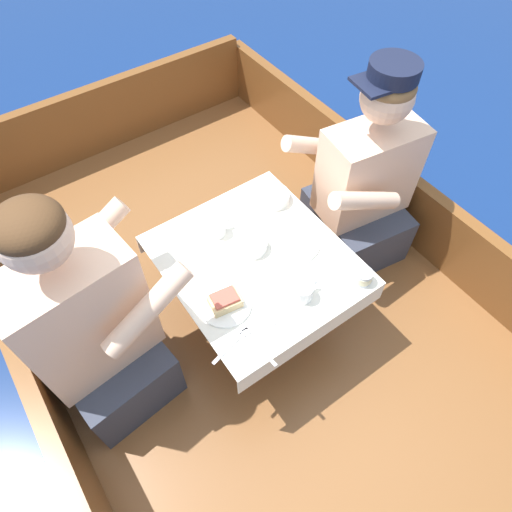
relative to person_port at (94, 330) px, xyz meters
The scene contains 21 objects.
ground_plane 0.99m from the person_port, 15.37° to the right, with size 60.00×60.00×0.00m, color navy.
boat_deck 0.87m from the person_port, 15.37° to the right, with size 1.85×3.18×0.34m, color brown.
gunwale_port 0.40m from the person_port, 147.14° to the right, with size 0.06×3.18×0.35m, color brown.
gunwale_starboard 1.55m from the person_port, ahead, with size 0.06×3.18×0.35m, color brown.
bow_coaming 1.54m from the person_port, 65.64° to the left, with size 1.73×0.06×0.40m, color brown.
cockpit_table 0.63m from the person_port, ahead, with size 0.66×0.73×0.41m.
person_port is the anchor object (origin of this frame).
person_starboard 1.26m from the person_port, ahead, with size 0.56×0.50×0.97m.
plate_sandwich 0.46m from the person_port, 22.99° to the right, with size 0.19×0.19×0.01m.
plate_bread 0.80m from the person_port, ahead, with size 0.19×0.19×0.01m.
sandwich 0.46m from the person_port, 22.99° to the right, with size 0.12×0.09×0.05m.
bowl_port_near 0.65m from the person_port, ahead, with size 0.11×0.11×0.04m.
bowl_starboard_near 0.88m from the person_port, ahead, with size 0.13×0.13×0.04m.
coffee_cup_port 0.59m from the person_port, 11.48° to the left, with size 0.10×0.07×0.07m.
coffee_cup_starboard 0.74m from the person_port, 24.69° to the right, with size 0.10×0.07×0.06m.
tin_can 0.97m from the person_port, 23.22° to the right, with size 0.07×0.07×0.05m.
utensil_spoon_center 0.55m from the person_port, 39.96° to the right, with size 0.04×0.17×0.01m.
utensil_knife_starboard 0.62m from the person_port, 33.14° to the right, with size 0.17×0.05×0.00m.
utensil_fork_port 0.49m from the person_port, 40.73° to the right, with size 0.17×0.06×0.00m.
utensil_knife_port 0.47m from the person_port, 16.62° to the left, with size 0.11×0.14×0.00m.
utensil_spoon_port 0.79m from the person_port, 16.55° to the right, with size 0.13×0.13×0.01m.
Camera 1 is at (-0.59, -0.75, 2.15)m, focal length 32.00 mm.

